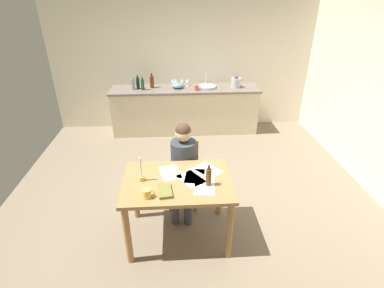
# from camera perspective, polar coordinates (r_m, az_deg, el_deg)

# --- Properties ---
(ground_plane) EXTENTS (5.20, 5.20, 0.04)m
(ground_plane) POSITION_cam_1_polar(r_m,az_deg,el_deg) (4.26, 0.00, -10.28)
(ground_plane) COLOR #7A6B56
(wall_back) EXTENTS (5.20, 0.12, 2.60)m
(wall_back) POSITION_cam_1_polar(r_m,az_deg,el_deg) (6.10, -1.57, 15.35)
(wall_back) COLOR silver
(wall_back) RESTS_ON ground
(kitchen_counter) EXTENTS (2.90, 0.64, 0.90)m
(kitchen_counter) POSITION_cam_1_polar(r_m,az_deg,el_deg) (5.99, -1.33, 6.66)
(kitchen_counter) COLOR beige
(kitchen_counter) RESTS_ON ground
(dining_table) EXTENTS (1.18, 0.83, 0.78)m
(dining_table) POSITION_cam_1_polar(r_m,az_deg,el_deg) (3.27, -2.77, -8.88)
(dining_table) COLOR #9E7042
(dining_table) RESTS_ON ground
(chair_at_table) EXTENTS (0.45, 0.45, 0.87)m
(chair_at_table) POSITION_cam_1_polar(r_m,az_deg,el_deg) (3.91, -1.53, -5.09)
(chair_at_table) COLOR #9E7042
(chair_at_table) RESTS_ON ground
(person_seated) EXTENTS (0.37, 0.62, 1.19)m
(person_seated) POSITION_cam_1_polar(r_m,az_deg,el_deg) (3.68, -1.72, -3.80)
(person_seated) COLOR #333842
(person_seated) RESTS_ON ground
(coffee_mug) EXTENTS (0.13, 0.09, 0.09)m
(coffee_mug) POSITION_cam_1_polar(r_m,az_deg,el_deg) (2.97, -8.72, -9.43)
(coffee_mug) COLOR #F2CC4C
(coffee_mug) RESTS_ON dining_table
(candlestick) EXTENTS (0.06, 0.06, 0.28)m
(candlestick) POSITION_cam_1_polar(r_m,az_deg,el_deg) (3.20, -9.76, -5.80)
(candlestick) COLOR gold
(candlestick) RESTS_ON dining_table
(book_magazine) EXTENTS (0.16, 0.25, 0.03)m
(book_magazine) POSITION_cam_1_polar(r_m,az_deg,el_deg) (3.03, -5.27, -9.03)
(book_magazine) COLOR olive
(book_magazine) RESTS_ON dining_table
(paper_letter) EXTENTS (0.34, 0.36, 0.00)m
(paper_letter) POSITION_cam_1_polar(r_m,az_deg,el_deg) (3.22, -0.24, -6.73)
(paper_letter) COLOR white
(paper_letter) RESTS_ON dining_table
(paper_bill) EXTENTS (0.24, 0.32, 0.00)m
(paper_bill) POSITION_cam_1_polar(r_m,az_deg,el_deg) (3.11, 2.44, -8.19)
(paper_bill) COLOR white
(paper_bill) RESTS_ON dining_table
(paper_envelope) EXTENTS (0.28, 0.34, 0.00)m
(paper_envelope) POSITION_cam_1_polar(r_m,az_deg,el_deg) (3.33, -4.25, -5.53)
(paper_envelope) COLOR white
(paper_envelope) RESTS_ON dining_table
(paper_receipt) EXTENTS (0.26, 0.33, 0.00)m
(paper_receipt) POSITION_cam_1_polar(r_m,az_deg,el_deg) (3.27, 0.53, -6.19)
(paper_receipt) COLOR white
(paper_receipt) RESTS_ON dining_table
(paper_notice) EXTENTS (0.35, 0.36, 0.00)m
(paper_notice) POSITION_cam_1_polar(r_m,az_deg,el_deg) (3.38, 3.01, -5.00)
(paper_notice) COLOR white
(paper_notice) RESTS_ON dining_table
(wine_bottle_on_table) EXTENTS (0.06, 0.06, 0.24)m
(wine_bottle_on_table) POSITION_cam_1_polar(r_m,az_deg,el_deg) (3.07, 3.24, -6.35)
(wine_bottle_on_table) COLOR #593319
(wine_bottle_on_table) RESTS_ON dining_table
(sink_unit) EXTENTS (0.36, 0.36, 0.24)m
(sink_unit) POSITION_cam_1_polar(r_m,az_deg,el_deg) (5.88, 2.87, 11.05)
(sink_unit) COLOR #B2B7BC
(sink_unit) RESTS_ON kitchen_counter
(bottle_oil) EXTENTS (0.08, 0.08, 0.25)m
(bottle_oil) POSITION_cam_1_polar(r_m,az_deg,el_deg) (5.86, -11.40, 11.37)
(bottle_oil) COLOR #8C999E
(bottle_oil) RESTS_ON kitchen_counter
(bottle_vinegar) EXTENTS (0.06, 0.06, 0.26)m
(bottle_vinegar) POSITION_cam_1_polar(r_m,az_deg,el_deg) (5.89, -10.43, 11.55)
(bottle_vinegar) COLOR black
(bottle_vinegar) RESTS_ON kitchen_counter
(bottle_wine_red) EXTENTS (0.06, 0.06, 0.25)m
(bottle_wine_red) POSITION_cam_1_polar(r_m,az_deg,el_deg) (5.79, -9.53, 11.30)
(bottle_wine_red) COLOR #194C23
(bottle_wine_red) RESTS_ON kitchen_counter
(bottle_sauce) EXTENTS (0.08, 0.08, 0.28)m
(bottle_sauce) POSITION_cam_1_polar(r_m,az_deg,el_deg) (5.89, -7.78, 11.85)
(bottle_sauce) COLOR #593319
(bottle_sauce) RESTS_ON kitchen_counter
(mixing_bowl) EXTENTS (0.22, 0.22, 0.10)m
(mixing_bowl) POSITION_cam_1_polar(r_m,az_deg,el_deg) (5.84, -2.82, 11.24)
(mixing_bowl) COLOR #668C99
(mixing_bowl) RESTS_ON kitchen_counter
(stovetop_kettle) EXTENTS (0.18, 0.18, 0.22)m
(stovetop_kettle) POSITION_cam_1_polar(r_m,az_deg,el_deg) (5.94, 8.49, 11.73)
(stovetop_kettle) COLOR #B7BABF
(stovetop_kettle) RESTS_ON kitchen_counter
(wine_glass_near_sink) EXTENTS (0.07, 0.07, 0.15)m
(wine_glass_near_sink) POSITION_cam_1_polar(r_m,az_deg,el_deg) (5.96, -0.89, 12.19)
(wine_glass_near_sink) COLOR silver
(wine_glass_near_sink) RESTS_ON kitchen_counter
(wine_glass_by_kettle) EXTENTS (0.07, 0.07, 0.15)m
(wine_glass_by_kettle) POSITION_cam_1_polar(r_m,az_deg,el_deg) (5.96, -1.91, 12.17)
(wine_glass_by_kettle) COLOR silver
(wine_glass_by_kettle) RESTS_ON kitchen_counter
(wine_glass_back_left) EXTENTS (0.07, 0.07, 0.15)m
(wine_glass_back_left) POSITION_cam_1_polar(r_m,az_deg,el_deg) (5.96, -3.16, 12.14)
(wine_glass_back_left) COLOR silver
(wine_glass_back_left) RESTS_ON kitchen_counter
(wine_glass_back_right) EXTENTS (0.07, 0.07, 0.15)m
(wine_glass_back_right) POSITION_cam_1_polar(r_m,az_deg,el_deg) (5.96, -3.73, 12.12)
(wine_glass_back_right) COLOR silver
(wine_glass_back_right) RESTS_ON kitchen_counter
(teacup_on_counter) EXTENTS (0.12, 0.08, 0.10)m
(teacup_on_counter) POSITION_cam_1_polar(r_m,az_deg,el_deg) (5.70, 0.92, 10.85)
(teacup_on_counter) COLOR #D84C3F
(teacup_on_counter) RESTS_ON kitchen_counter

